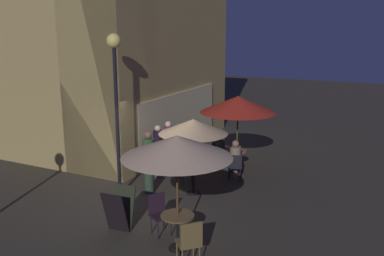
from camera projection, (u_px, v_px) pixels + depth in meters
ground_plane at (139, 201)px, 11.49m from camera, size 60.00×60.00×0.00m
cafe_building at (108, 19)px, 15.02m from camera, size 8.19×7.55×9.86m
street_lamp_near_corner at (115, 77)px, 11.13m from camera, size 0.38×0.38×4.47m
menu_sandwich_board at (119, 210)px, 9.71m from camera, size 0.72×0.61×1.00m
cafe_table_0 at (237, 157)px, 13.69m from camera, size 0.66×0.66×0.74m
cafe_table_1 at (193, 176)px, 11.88m from camera, size 0.74×0.74×0.73m
cafe_table_2 at (178, 225)px, 8.86m from camera, size 0.71×0.71×0.78m
patio_umbrella_0 at (238, 104)px, 13.29m from camera, size 2.42×2.42×2.52m
patio_umbrella_1 at (193, 127)px, 11.55m from camera, size 1.93×1.93×2.17m
patio_umbrella_2 at (177, 147)px, 8.46m from camera, size 2.28×2.28×2.50m
cafe_chair_0 at (218, 152)px, 14.19m from camera, size 0.49×0.49×0.88m
cafe_chair_1 at (235, 165)px, 12.87m from camera, size 0.53×0.53×0.86m
cafe_chair_2 at (187, 166)px, 12.68m from camera, size 0.60×0.60×0.94m
cafe_chair_3 at (190, 240)px, 8.13m from camera, size 0.62×0.62×1.01m
cafe_chair_4 at (159, 211)px, 9.55m from camera, size 0.57×0.57×0.94m
patron_seated_0 at (221, 148)px, 14.07m from camera, size 0.43×0.53×1.24m
patron_seated_1 at (235, 157)px, 12.95m from camera, size 0.53×0.43×1.28m
patron_standing_2 at (149, 162)px, 11.84m from camera, size 0.33×0.33×1.80m
patron_standing_3 at (169, 145)px, 13.79m from camera, size 0.30×0.30×1.67m
patron_standing_4 at (158, 151)px, 13.22m from camera, size 0.32×0.32×1.67m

